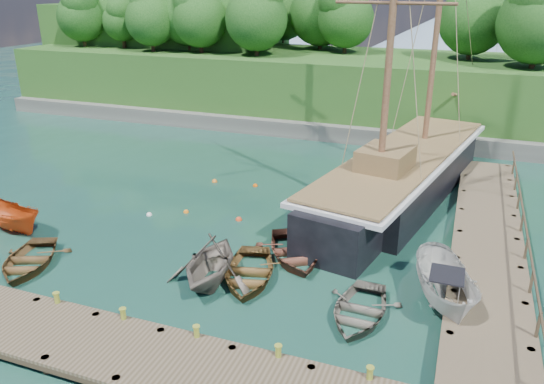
{
  "coord_description": "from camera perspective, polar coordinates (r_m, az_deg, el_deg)",
  "views": [
    {
      "loc": [
        9.77,
        -18.45,
        11.97
      ],
      "look_at": [
        0.89,
        5.31,
        2.0
      ],
      "focal_mm": 35.0,
      "sensor_mm": 36.0,
      "label": 1
    }
  ],
  "objects": [
    {
      "name": "cabin_boat_white",
      "position": [
        22.69,
        17.92,
        -11.57
      ],
      "size": [
        3.38,
        5.49,
        1.99
      ],
      "primitive_type": "imported",
      "rotation": [
        0.0,
        0.0,
        0.3
      ],
      "color": "silver",
      "rests_on": "ground"
    },
    {
      "name": "distant_ridge",
      "position": [
        88.95,
        17.56,
        15.6
      ],
      "size": [
        117.0,
        40.0,
        10.0
      ],
      "color": "#728CA5",
      "rests_on": "ground"
    },
    {
      "name": "bollard_1",
      "position": [
        20.92,
        -15.5,
        -14.35
      ],
      "size": [
        0.26,
        0.26,
        0.45
      ],
      "primitive_type": "cylinder",
      "color": "olive",
      "rests_on": "ground"
    },
    {
      "name": "rowboat_3",
      "position": [
        21.25,
        9.27,
        -13.14
      ],
      "size": [
        3.1,
        4.24,
        0.86
      ],
      "primitive_type": "imported",
      "rotation": [
        0.0,
        0.0,
        -0.04
      ],
      "color": "#5D584D",
      "rests_on": "ground"
    },
    {
      "name": "headland",
      "position": [
        55.1,
        -4.06,
        14.7
      ],
      "size": [
        51.0,
        19.31,
        12.9
      ],
      "color": "#474744",
      "rests_on": "ground"
    },
    {
      "name": "mooring_buoy_3",
      "position": [
        28.71,
        7.94,
        -3.41
      ],
      "size": [
        0.29,
        0.29,
        0.29
      ],
      "primitive_type": "sphere",
      "color": "silver",
      "rests_on": "ground"
    },
    {
      "name": "rowboat_4",
      "position": [
        25.05,
        2.38,
        -7.11
      ],
      "size": [
        5.16,
        5.6,
        0.95
      ],
      "primitive_type": "imported",
      "rotation": [
        0.0,
        0.0,
        0.54
      ],
      "color": "#572E21",
      "rests_on": "ground"
    },
    {
      "name": "schooner",
      "position": [
        32.81,
        13.82,
        1.51
      ],
      "size": [
        8.96,
        27.42,
        20.29
      ],
      "rotation": [
        0.0,
        0.0,
        -0.2
      ],
      "color": "black",
      "rests_on": "ground"
    },
    {
      "name": "motorboat_orange",
      "position": [
        30.79,
        -25.92,
        -3.72
      ],
      "size": [
        4.39,
        2.44,
        1.6
      ],
      "primitive_type": "imported",
      "rotation": [
        0.0,
        0.0,
        1.35
      ],
      "color": "#C44413",
      "rests_on": "ground"
    },
    {
      "name": "rowboat_1",
      "position": [
        23.3,
        -6.6,
        -9.62
      ],
      "size": [
        4.18,
        4.71,
        2.29
      ],
      "primitive_type": "imported",
      "rotation": [
        0.0,
        0.0,
        0.1
      ],
      "color": "#63594F",
      "rests_on": "ground"
    },
    {
      "name": "mooring_buoy_5",
      "position": [
        33.67,
        -1.82,
        0.62
      ],
      "size": [
        0.31,
        0.31,
        0.31
      ],
      "primitive_type": "sphere",
      "color": "#D95203",
      "rests_on": "ground"
    },
    {
      "name": "bollard_0",
      "position": [
        22.61,
        -21.85,
        -12.26
      ],
      "size": [
        0.26,
        0.26,
        0.45
      ],
      "primitive_type": "cylinder",
      "color": "olive",
      "rests_on": "ground"
    },
    {
      "name": "mooring_buoy_0",
      "position": [
        30.23,
        -13.06,
        -2.46
      ],
      "size": [
        0.32,
        0.32,
        0.32
      ],
      "primitive_type": "sphere",
      "color": "white",
      "rests_on": "ground"
    },
    {
      "name": "ground",
      "position": [
        24.07,
        -6.49,
        -8.52
      ],
      "size": [
        160.0,
        160.0,
        0.0
      ],
      "primitive_type": "plane",
      "color": "#193C30",
      "rests_on": "ground"
    },
    {
      "name": "mooring_buoy_2",
      "position": [
        28.92,
        -3.59,
        -3.03
      ],
      "size": [
        0.35,
        0.35,
        0.35
      ],
      "primitive_type": "sphere",
      "color": "#E5451D",
      "rests_on": "ground"
    },
    {
      "name": "rowboat_0",
      "position": [
        26.71,
        -24.68,
        -7.31
      ],
      "size": [
        4.43,
        5.1,
        0.88
      ],
      "primitive_type": "imported",
      "rotation": [
        0.0,
        0.0,
        0.39
      ],
      "color": "brown",
      "rests_on": "ground"
    },
    {
      "name": "dock_near",
      "position": [
        18.34,
        -10.21,
        -17.93
      ],
      "size": [
        20.0,
        3.2,
        1.1
      ],
      "color": "#4A3E2B",
      "rests_on": "ground"
    },
    {
      "name": "mooring_buoy_1",
      "position": [
        30.2,
        -9.22,
        -2.19
      ],
      "size": [
        0.3,
        0.3,
        0.3
      ],
      "primitive_type": "sphere",
      "color": "orange",
      "rests_on": "ground"
    },
    {
      "name": "rowboat_2",
      "position": [
        23.37,
        -2.57,
        -9.37
      ],
      "size": [
        4.29,
        5.21,
        0.94
      ],
      "primitive_type": "imported",
      "rotation": [
        0.0,
        0.0,
        0.26
      ],
      "color": "brown",
      "rests_on": "ground"
    },
    {
      "name": "bollard_2",
      "position": [
        19.54,
        -7.99,
        -16.56
      ],
      "size": [
        0.26,
        0.26,
        0.45
      ],
      "primitive_type": "cylinder",
      "color": "olive",
      "rests_on": "ground"
    },
    {
      "name": "dock_east",
      "position": [
        28.0,
        22.17,
        -4.58
      ],
      "size": [
        3.2,
        24.0,
        1.1
      ],
      "color": "#4A3E2B",
      "rests_on": "ground"
    },
    {
      "name": "mooring_buoy_4",
      "position": [
        34.59,
        -6.19,
        1.08
      ],
      "size": [
        0.36,
        0.36,
        0.36
      ],
      "primitive_type": "sphere",
      "color": "orange",
      "rests_on": "ground"
    },
    {
      "name": "bollard_3",
      "position": [
        18.56,
        0.67,
        -18.72
      ],
      "size": [
        0.26,
        0.26,
        0.45
      ],
      "primitive_type": "cylinder",
      "color": "olive",
      "rests_on": "ground"
    }
  ]
}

